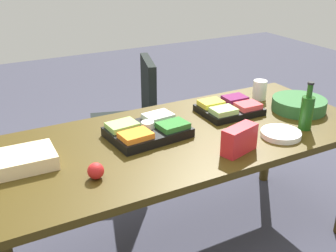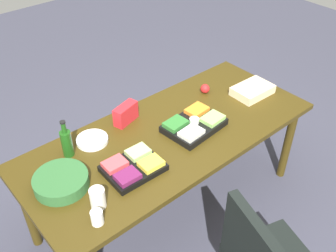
# 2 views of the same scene
# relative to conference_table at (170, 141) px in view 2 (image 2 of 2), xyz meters

# --- Properties ---
(ground_plane) EXTENTS (10.00, 10.00, 0.00)m
(ground_plane) POSITION_rel_conference_table_xyz_m (0.00, 0.00, -0.70)
(ground_plane) COLOR #3C3C4B
(conference_table) EXTENTS (2.19, 0.94, 0.78)m
(conference_table) POSITION_rel_conference_table_xyz_m (0.00, 0.00, 0.00)
(conference_table) COLOR #3D2F0D
(conference_table) RESTS_ON ground
(paper_plate_stack) EXTENTS (0.22, 0.22, 0.03)m
(paper_plate_stack) POSITION_rel_conference_table_xyz_m (0.48, -0.28, 0.09)
(paper_plate_stack) COLOR white
(paper_plate_stack) RESTS_ON conference_table
(veggie_tray) EXTENTS (0.45, 0.34, 0.09)m
(veggie_tray) POSITION_rel_conference_table_xyz_m (-0.17, 0.07, 0.11)
(veggie_tray) COLOR black
(veggie_tray) RESTS_ON conference_table
(wine_bottle) EXTENTS (0.09, 0.09, 0.28)m
(wine_bottle) POSITION_rel_conference_table_xyz_m (0.67, -0.26, 0.19)
(wine_bottle) COLOR #1B4D15
(wine_bottle) RESTS_ON conference_table
(salad_bowl) EXTENTS (0.42, 0.42, 0.08)m
(salad_bowl) POSITION_rel_conference_table_xyz_m (0.84, -0.04, 0.12)
(salad_bowl) COLOR #2D6130
(salad_bowl) RESTS_ON conference_table
(apple_red) EXTENTS (0.09, 0.09, 0.08)m
(apple_red) POSITION_rel_conference_table_xyz_m (-0.56, -0.21, 0.12)
(apple_red) COLOR red
(apple_red) RESTS_ON conference_table
(sheet_cake) EXTENTS (0.33, 0.23, 0.07)m
(sheet_cake) POSITION_rel_conference_table_xyz_m (-0.84, 0.05, 0.11)
(sheet_cake) COLOR beige
(sheet_cake) RESTS_ON conference_table
(paper_cup) EXTENTS (0.09, 0.09, 0.09)m
(paper_cup) POSITION_rel_conference_table_xyz_m (0.82, 0.34, 0.12)
(paper_cup) COLOR white
(paper_cup) RESTS_ON conference_table
(fruit_platter) EXTENTS (0.37, 0.29, 0.07)m
(fruit_platter) POSITION_rel_conference_table_xyz_m (0.43, 0.14, 0.11)
(fruit_platter) COLOR black
(fruit_platter) RESTS_ON conference_table
(mayo_jar) EXTENTS (0.09, 0.09, 0.13)m
(mayo_jar) POSITION_rel_conference_table_xyz_m (0.75, 0.24, 0.14)
(mayo_jar) COLOR white
(mayo_jar) RESTS_ON conference_table
(chip_bag_red) EXTENTS (0.21, 0.13, 0.14)m
(chip_bag_red) POSITION_rel_conference_table_xyz_m (0.16, -0.31, 0.15)
(chip_bag_red) COLOR red
(chip_bag_red) RESTS_ON conference_table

